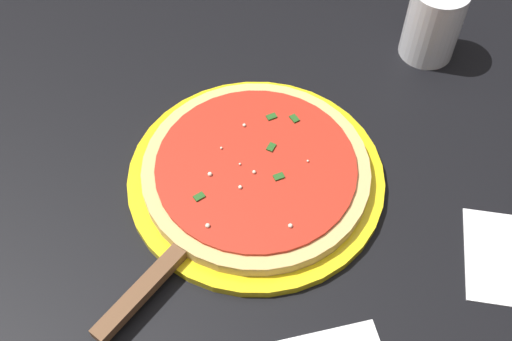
% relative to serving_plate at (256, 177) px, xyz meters
% --- Properties ---
extents(restaurant_table, '(1.05, 0.94, 0.77)m').
position_rel_serving_plate_xyz_m(restaurant_table, '(-0.04, -0.02, -0.14)').
color(restaurant_table, black).
rests_on(restaurant_table, ground_plane).
extents(serving_plate, '(0.31, 0.31, 0.01)m').
position_rel_serving_plate_xyz_m(serving_plate, '(0.00, 0.00, 0.00)').
color(serving_plate, yellow).
rests_on(serving_plate, restaurant_table).
extents(pizza, '(0.27, 0.27, 0.02)m').
position_rel_serving_plate_xyz_m(pizza, '(-0.00, -0.00, 0.02)').
color(pizza, '#DBB26B').
rests_on(pizza, serving_plate).
extents(pizza_server, '(0.15, 0.21, 0.01)m').
position_rel_serving_plate_xyz_m(pizza_server, '(-0.08, -0.13, 0.01)').
color(pizza_server, silver).
rests_on(pizza_server, serving_plate).
extents(cup_tall_drink, '(0.08, 0.08, 0.11)m').
position_rel_serving_plate_xyz_m(cup_tall_drink, '(0.22, 0.25, 0.05)').
color(cup_tall_drink, silver).
rests_on(cup_tall_drink, restaurant_table).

